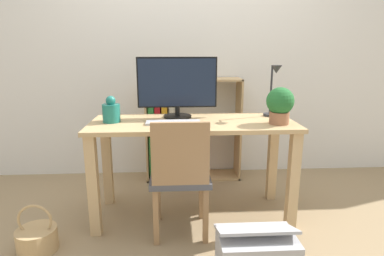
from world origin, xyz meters
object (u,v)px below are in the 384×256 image
at_px(vase, 111,111).
at_px(potted_plant, 280,104).
at_px(monitor, 177,85).
at_px(basket, 37,238).
at_px(storage_box, 256,256).
at_px(keyboard, 173,122).
at_px(chair, 180,174).
at_px(desk_lamp, 274,86).
at_px(bookshelf, 174,135).

relative_size(vase, potted_plant, 0.74).
distance_m(monitor, vase, 0.52).
xyz_separation_m(basket, storage_box, (1.33, -0.34, 0.06)).
distance_m(potted_plant, storage_box, 1.02).
xyz_separation_m(keyboard, chair, (0.04, -0.22, -0.30)).
relative_size(monitor, desk_lamp, 1.51).
relative_size(desk_lamp, storage_box, 0.93).
bearing_deg(keyboard, chair, -79.42).
bearing_deg(vase, desk_lamp, 4.45).
relative_size(potted_plant, basket, 0.81).
bearing_deg(monitor, storage_box, -65.15).
height_order(monitor, potted_plant, monitor).
height_order(chair, basket, chair).
xyz_separation_m(monitor, potted_plant, (0.71, -0.27, -0.11)).
bearing_deg(potted_plant, storage_box, -114.99).
relative_size(desk_lamp, chair, 0.48).
distance_m(vase, basket, 0.95).
distance_m(keyboard, bookshelf, 0.89).
relative_size(basket, storage_box, 0.74).
distance_m(monitor, storage_box, 1.30).
xyz_separation_m(potted_plant, storage_box, (-0.29, -0.63, -0.74)).
bearing_deg(monitor, vase, -163.52).
bearing_deg(storage_box, vase, 139.67).
distance_m(monitor, potted_plant, 0.77).
distance_m(desk_lamp, storage_box, 1.24).
bearing_deg(storage_box, monitor, 114.85).
xyz_separation_m(vase, storage_box, (0.89, -0.76, -0.68)).
bearing_deg(vase, monitor, 16.48).
xyz_separation_m(vase, bookshelf, (0.45, 0.76, -0.38)).
distance_m(chair, storage_box, 0.69).
xyz_separation_m(potted_plant, bookshelf, (-0.74, 0.88, -0.44)).
bearing_deg(chair, keyboard, 105.76).
distance_m(monitor, bookshelf, 0.83).
bearing_deg(monitor, chair, -88.83).
relative_size(monitor, basket, 1.88).
bearing_deg(desk_lamp, basket, -162.76).
distance_m(bookshelf, storage_box, 1.60).
height_order(potted_plant, chair, potted_plant).
bearing_deg(chair, monitor, 96.34).
height_order(vase, storage_box, vase).
bearing_deg(keyboard, storage_box, -56.75).
bearing_deg(bookshelf, storage_box, -73.73).
height_order(keyboard, vase, vase).
height_order(keyboard, storage_box, keyboard).
height_order(monitor, storage_box, monitor).
distance_m(potted_plant, bookshelf, 1.23).
bearing_deg(keyboard, desk_lamp, 12.42).
relative_size(potted_plant, bookshelf, 0.26).
relative_size(vase, bookshelf, 0.19).
height_order(potted_plant, basket, potted_plant).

